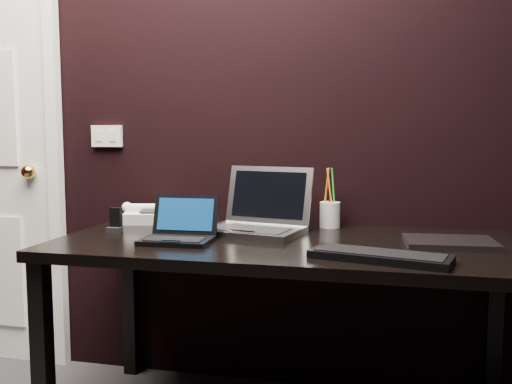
% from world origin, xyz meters
% --- Properties ---
extents(wall_back, '(4.00, 0.00, 4.00)m').
position_xyz_m(wall_back, '(0.00, 1.80, 1.30)').
color(wall_back, black).
rests_on(wall_back, ground).
extents(wall_switch, '(0.15, 0.02, 0.10)m').
position_xyz_m(wall_switch, '(-0.62, 1.79, 1.12)').
color(wall_switch, silver).
rests_on(wall_switch, wall_back).
extents(desk, '(1.70, 0.80, 0.74)m').
position_xyz_m(desk, '(0.30, 1.40, 0.66)').
color(desk, black).
rests_on(desk, ground).
extents(netbook, '(0.26, 0.23, 0.16)m').
position_xyz_m(netbook, '(-0.07, 1.29, 0.77)').
color(netbook, black).
rests_on(netbook, desk).
extents(silver_laptop, '(0.43, 0.40, 0.26)m').
position_xyz_m(silver_laptop, '(0.16, 1.53, 0.79)').
color(silver_laptop, '#A4A5AA').
rests_on(silver_laptop, desk).
extents(ext_keyboard, '(0.46, 0.25, 0.03)m').
position_xyz_m(ext_keyboard, '(0.65, 1.15, 0.75)').
color(ext_keyboard, black).
rests_on(ext_keyboard, desk).
extents(closed_laptop, '(0.33, 0.25, 0.02)m').
position_xyz_m(closed_laptop, '(0.89, 1.44, 0.75)').
color(closed_laptop, '#9D9CA2').
rests_on(closed_laptop, desk).
extents(desk_phone, '(0.21, 0.19, 0.10)m').
position_xyz_m(desk_phone, '(-0.37, 1.65, 0.78)').
color(desk_phone, white).
rests_on(desk_phone, desk).
extents(mobile_phone, '(0.06, 0.05, 0.10)m').
position_xyz_m(mobile_phone, '(-0.39, 1.42, 0.78)').
color(mobile_phone, black).
rests_on(mobile_phone, desk).
extents(pen_cup, '(0.11, 0.11, 0.25)m').
position_xyz_m(pen_cup, '(0.43, 1.73, 0.80)').
color(pen_cup, white).
rests_on(pen_cup, desk).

